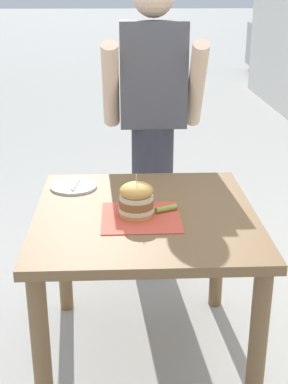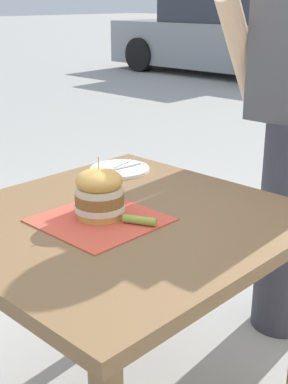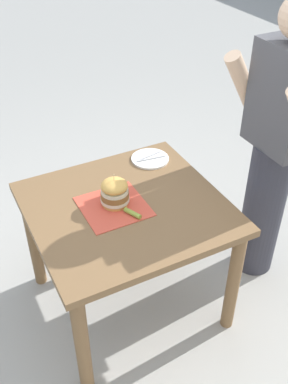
% 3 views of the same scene
% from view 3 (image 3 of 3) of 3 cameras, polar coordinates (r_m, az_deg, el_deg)
% --- Properties ---
extents(ground_plane, '(80.00, 80.00, 0.00)m').
position_cam_3_polar(ground_plane, '(2.80, -1.87, -13.61)').
color(ground_plane, '#ADAAA3').
extents(patio_table, '(0.93, 0.97, 0.74)m').
position_cam_3_polar(patio_table, '(2.36, -2.17, -4.02)').
color(patio_table, brown).
rests_on(patio_table, ground).
extents(serving_paper, '(0.32, 0.32, 0.00)m').
position_cam_3_polar(serving_paper, '(2.27, -3.87, -1.83)').
color(serving_paper, '#D64C38').
rests_on(serving_paper, patio_table).
extents(sandwich, '(0.15, 0.15, 0.18)m').
position_cam_3_polar(sandwich, '(2.25, -3.75, 0.00)').
color(sandwich, gold).
rests_on(sandwich, serving_paper).
extents(pickle_spear, '(0.10, 0.06, 0.02)m').
position_cam_3_polar(pickle_spear, '(2.20, -1.47, -2.71)').
color(pickle_spear, '#8EA83D').
rests_on(pickle_spear, serving_paper).
extents(side_plate_with_forks, '(0.22, 0.22, 0.02)m').
position_cam_3_polar(side_plate_with_forks, '(2.62, 0.78, 4.25)').
color(side_plate_with_forks, white).
rests_on(side_plate_with_forks, patio_table).
extents(diner_across_table, '(0.55, 0.35, 1.69)m').
position_cam_3_polar(diner_across_table, '(2.56, 16.29, 5.36)').
color(diner_across_table, '#33333D').
rests_on(diner_across_table, ground).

